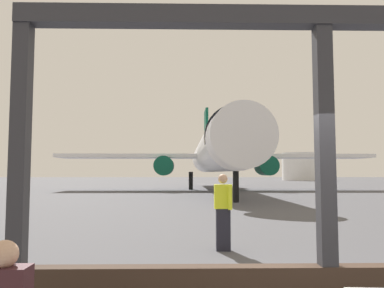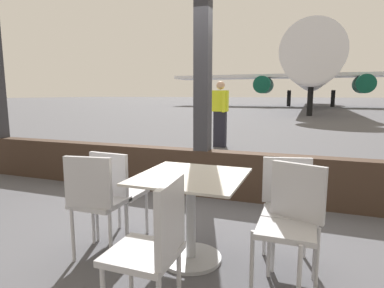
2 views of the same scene
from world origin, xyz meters
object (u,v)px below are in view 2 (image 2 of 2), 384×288
(cafe_chair_window_right, at_px, (95,197))
(cafe_chair_aisle_right, at_px, (288,201))
(dining_table, at_px, (191,208))
(cafe_chair_window_left, at_px, (155,242))
(cafe_chair_aisle_left, at_px, (291,215))
(ground_crew_worker, at_px, (220,113))
(cafe_chair_side_extra, at_px, (116,188))
(airplane, at_px, (312,72))

(cafe_chair_window_right, distance_m, cafe_chair_aisle_right, 1.61)
(dining_table, xyz_separation_m, cafe_chair_window_left, (0.08, -0.82, 0.09))
(cafe_chair_aisle_right, bearing_deg, cafe_chair_aisle_left, -82.54)
(cafe_chair_aisle_left, bearing_deg, cafe_chair_aisle_right, 97.46)
(ground_crew_worker, bearing_deg, cafe_chair_aisle_right, -69.45)
(cafe_chair_window_right, height_order, cafe_chair_side_extra, cafe_chair_window_right)
(cafe_chair_window_left, bearing_deg, ground_crew_worker, 102.05)
(cafe_chair_aisle_left, relative_size, airplane, 0.02)
(cafe_chair_aisle_left, height_order, ground_crew_worker, ground_crew_worker)
(cafe_chair_side_extra, bearing_deg, dining_table, -6.65)
(ground_crew_worker, bearing_deg, cafe_chair_side_extra, -84.47)
(cafe_chair_window_left, height_order, cafe_chair_side_extra, cafe_chair_window_left)
(dining_table, xyz_separation_m, cafe_chair_aisle_right, (0.76, 0.25, 0.07))
(cafe_chair_window_right, relative_size, cafe_chair_side_extra, 1.04)
(cafe_chair_window_right, distance_m, cafe_chair_side_extra, 0.34)
(airplane, bearing_deg, cafe_chair_window_left, -91.26)
(cafe_chair_side_extra, distance_m, ground_crew_worker, 5.81)
(cafe_chair_side_extra, bearing_deg, cafe_chair_window_left, -46.48)
(cafe_chair_window_left, bearing_deg, dining_table, 95.79)
(cafe_chair_aisle_right, distance_m, cafe_chair_side_extra, 1.55)
(cafe_chair_side_extra, distance_m, airplane, 34.78)
(cafe_chair_aisle_left, xyz_separation_m, airplane, (0.06, 34.78, 3.20))
(dining_table, xyz_separation_m, ground_crew_worker, (-1.34, 5.86, 0.44))
(cafe_chair_aisle_right, xyz_separation_m, cafe_chair_side_extra, (-1.55, -0.16, -0.00))
(cafe_chair_window_left, xyz_separation_m, cafe_chair_window_right, (-0.85, 0.57, 0.00))
(dining_table, bearing_deg, cafe_chair_aisle_right, 18.05)
(airplane, relative_size, ground_crew_worker, 21.01)
(cafe_chair_aisle_left, xyz_separation_m, cafe_chair_side_extra, (-1.59, 0.19, -0.01))
(cafe_chair_side_extra, relative_size, airplane, 0.02)
(cafe_chair_side_extra, relative_size, ground_crew_worker, 0.50)
(airplane, bearing_deg, cafe_chair_window_right, -92.67)
(cafe_chair_window_right, relative_size, cafe_chair_aisle_left, 1.01)
(cafe_chair_window_left, xyz_separation_m, ground_crew_worker, (-1.43, 6.69, 0.36))
(cafe_chair_aisle_right, bearing_deg, cafe_chair_window_left, -122.33)
(cafe_chair_window_left, distance_m, cafe_chair_aisle_left, 1.03)
(airplane, bearing_deg, ground_crew_worker, -94.38)
(cafe_chair_aisle_right, bearing_deg, cafe_chair_window_right, -161.88)
(cafe_chair_side_extra, bearing_deg, airplane, 87.27)
(dining_table, xyz_separation_m, cafe_chair_window_right, (-0.77, -0.25, 0.09))
(cafe_chair_aisle_left, distance_m, airplane, 34.92)
(cafe_chair_side_extra, xyz_separation_m, airplane, (1.65, 34.59, 3.21))
(cafe_chair_window_right, xyz_separation_m, ground_crew_worker, (-0.58, 6.11, 0.35))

